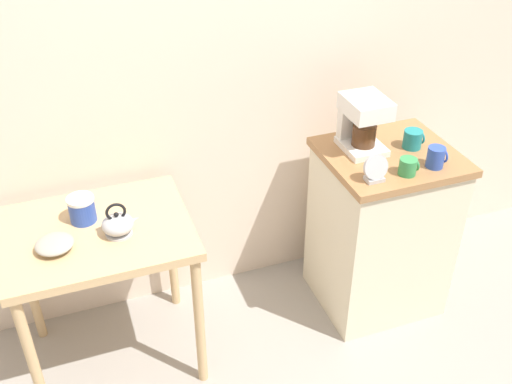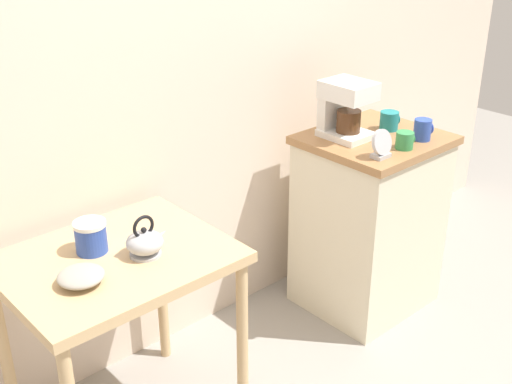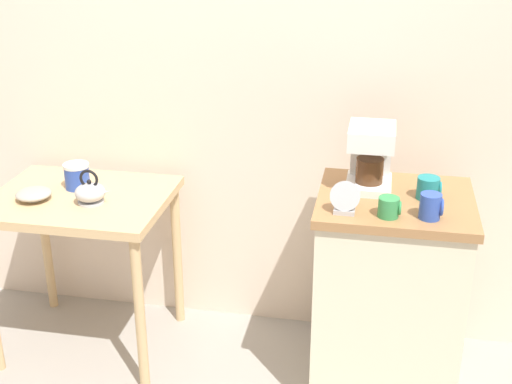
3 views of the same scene
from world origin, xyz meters
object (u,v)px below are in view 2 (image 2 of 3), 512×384
object	(u,v)px
bowl_stoneware	(81,276)
mug_dark_teal	(389,121)
mug_blue	(423,130)
mug_tall_green	(405,140)
teakettle	(145,242)
coffee_maker	(344,106)
table_clock	(382,145)
canister_enamel	(91,237)

from	to	relation	value
bowl_stoneware	mug_dark_teal	size ratio (longest dim) A/B	1.62
mug_blue	mug_tall_green	distance (m)	0.15
bowl_stoneware	mug_tall_green	size ratio (longest dim) A/B	1.80
teakettle	coffee_maker	distance (m)	1.18
bowl_stoneware	teakettle	bearing A→B (deg)	3.77
mug_blue	table_clock	size ratio (longest dim) A/B	0.77
coffee_maker	mug_blue	size ratio (longest dim) A/B	2.70
teakettle	mug_blue	size ratio (longest dim) A/B	1.65
canister_enamel	table_clock	bearing A→B (deg)	-14.09
mug_dark_teal	table_clock	world-z (taller)	table_clock
coffee_maker	teakettle	bearing A→B (deg)	-173.79
bowl_stoneware	mug_dark_teal	bearing A→B (deg)	1.95
bowl_stoneware	teakettle	xyz separation A→B (m)	(0.26, 0.02, 0.02)
bowl_stoneware	canister_enamel	xyz separation A→B (m)	(0.13, 0.16, 0.03)
bowl_stoneware	teakettle	world-z (taller)	teakettle
mug_tall_green	mug_dark_teal	distance (m)	0.25
table_clock	bowl_stoneware	bearing A→B (deg)	173.99
mug_dark_teal	bowl_stoneware	bearing A→B (deg)	-178.05
bowl_stoneware	table_clock	size ratio (longest dim) A/B	1.23
teakettle	coffee_maker	bearing A→B (deg)	6.21
coffee_maker	mug_blue	distance (m)	0.37
canister_enamel	bowl_stoneware	bearing A→B (deg)	-128.55
bowl_stoneware	mug_blue	distance (m)	1.66
bowl_stoneware	mug_dark_teal	distance (m)	1.65
canister_enamel	mug_blue	bearing A→B (deg)	-10.85
coffee_maker	mug_dark_teal	bearing A→B (deg)	-20.59
bowl_stoneware	mug_dark_teal	world-z (taller)	mug_dark_teal
canister_enamel	coffee_maker	xyz separation A→B (m)	(1.28, -0.02, 0.20)
canister_enamel	table_clock	size ratio (longest dim) A/B	0.92
mug_blue	table_clock	bearing A→B (deg)	-177.81
table_clock	mug_tall_green	bearing A→B (deg)	-0.41
bowl_stoneware	mug_blue	world-z (taller)	mug_blue
mug_tall_green	coffee_maker	bearing A→B (deg)	106.43
table_clock	coffee_maker	bearing A→B (deg)	74.49
canister_enamel	mug_dark_teal	xyz separation A→B (m)	(1.51, -0.11, 0.10)
mug_tall_green	mug_dark_teal	xyz separation A→B (m)	(0.15, 0.20, 0.01)
canister_enamel	mug_dark_teal	distance (m)	1.52
canister_enamel	coffee_maker	bearing A→B (deg)	-0.86
bowl_stoneware	canister_enamel	world-z (taller)	canister_enamel
mug_blue	table_clock	world-z (taller)	table_clock
coffee_maker	mug_dark_teal	distance (m)	0.27
bowl_stoneware	mug_tall_green	xyz separation A→B (m)	(1.50, -0.14, 0.13)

